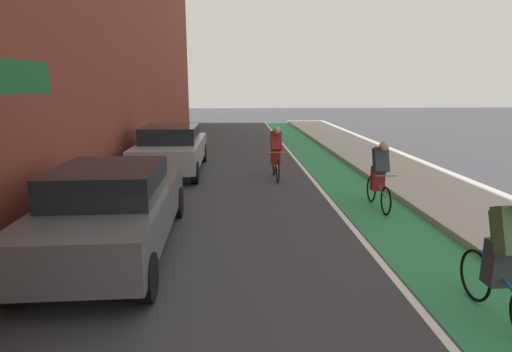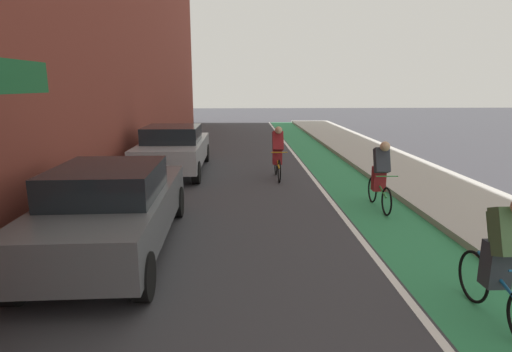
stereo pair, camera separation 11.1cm
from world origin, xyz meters
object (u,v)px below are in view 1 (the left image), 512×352
Objects in this scene: parked_sedan_silver at (172,148)px; cyclist_trailing at (379,174)px; cyclist_far at (276,153)px; parked_sedan_gray at (114,207)px; cyclist_mid at (505,255)px.

cyclist_trailing reaches higher than parked_sedan_silver.
cyclist_far is at bearing 123.15° from cyclist_trailing.
parked_sedan_gray is 2.71× the size of cyclist_far.
cyclist_far reaches higher than cyclist_trailing.
parked_sedan_gray is 5.85m from cyclist_trailing.
parked_sedan_gray and parked_sedan_silver have the same top height.
parked_sedan_gray is at bearing -89.99° from parked_sedan_silver.
cyclist_mid is (5.23, -9.02, 0.06)m from parked_sedan_silver.
parked_sedan_silver is at bearing 120.14° from cyclist_mid.
cyclist_trailing is (0.15, 4.69, -0.05)m from cyclist_mid.
cyclist_trailing is (5.38, -4.33, 0.02)m from parked_sedan_silver.
parked_sedan_gray is at bearing -121.21° from cyclist_far.
cyclist_mid is at bearing -24.71° from parked_sedan_gray.
cyclist_mid is 8.10m from cyclist_far.
cyclist_mid is at bearing -59.86° from parked_sedan_silver.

